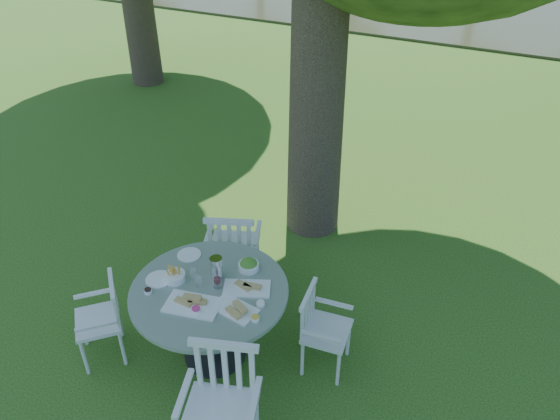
{
  "coord_description": "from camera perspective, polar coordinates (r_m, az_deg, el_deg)",
  "views": [
    {
      "loc": [
        1.93,
        -3.89,
        3.93
      ],
      "look_at": [
        0.0,
        0.2,
        0.85
      ],
      "focal_mm": 35.0,
      "sensor_mm": 36.0,
      "label": 1
    }
  ],
  "objects": [
    {
      "name": "tableware",
      "position": [
        4.67,
        -7.18,
        -7.42
      ],
      "size": [
        1.12,
        0.86,
        0.22
      ],
      "color": "white",
      "rests_on": "table"
    },
    {
      "name": "chair_se",
      "position": [
        4.19,
        -6.01,
        -18.69
      ],
      "size": [
        0.63,
        0.61,
        1.01
      ],
      "rotation": [
        0.0,
        0.0,
        0.3
      ],
      "color": "silver",
      "rests_on": "ground"
    },
    {
      "name": "chair_sw",
      "position": [
        5.1,
        -17.7,
        -10.31
      ],
      "size": [
        0.57,
        0.57,
        0.82
      ],
      "rotation": [
        0.0,
        0.0,
        -0.81
      ],
      "color": "silver",
      "rests_on": "ground"
    },
    {
      "name": "table",
      "position": [
        4.77,
        -7.29,
        -9.69
      ],
      "size": [
        1.34,
        1.34,
        0.8
      ],
      "color": "black",
      "rests_on": "ground"
    },
    {
      "name": "chair_nw",
      "position": [
        5.49,
        -5.0,
        -3.72
      ],
      "size": [
        0.61,
        0.59,
        0.96
      ],
      "rotation": [
        0.0,
        0.0,
        -2.79
      ],
      "color": "silver",
      "rests_on": "ground"
    },
    {
      "name": "chair_ne",
      "position": [
        4.8,
        4.01,
        -11.81
      ],
      "size": [
        0.42,
        0.44,
        0.81
      ],
      "rotation": [
        0.0,
        0.0,
        -4.62
      ],
      "color": "silver",
      "rests_on": "ground"
    },
    {
      "name": "ground",
      "position": [
        5.85,
        -0.84,
        -7.9
      ],
      "size": [
        140.0,
        140.0,
        0.0
      ],
      "primitive_type": "plane",
      "color": "#1A3F0D",
      "rests_on": "ground"
    }
  ]
}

